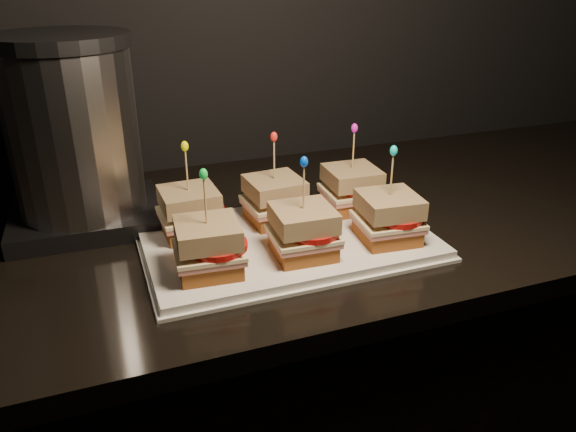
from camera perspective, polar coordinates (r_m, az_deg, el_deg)
name	(u,v)px	position (r m, az deg, el deg)	size (l,w,h in m)	color
cabinet	(308,400)	(1.33, 2.08, -18.13)	(2.34, 0.67, 0.85)	black
granite_slab	(312,222)	(1.08, 2.43, -0.57)	(2.38, 0.71, 0.04)	black
platter	(288,241)	(0.95, 0.00, -2.53)	(0.47, 0.29, 0.02)	white
platter_rim	(288,244)	(0.95, 0.00, -2.85)	(0.48, 0.30, 0.01)	white
sandwich_0_bread_bot	(191,226)	(0.96, -9.81, -1.05)	(0.09, 0.09, 0.02)	#5C300E
sandwich_0_ham	(190,218)	(0.95, -9.88, -0.17)	(0.10, 0.09, 0.01)	#B5675E
sandwich_0_cheese	(190,214)	(0.95, -9.91, 0.21)	(0.10, 0.10, 0.01)	beige
sandwich_0_tomato	(198,210)	(0.94, -9.16, 0.59)	(0.09, 0.09, 0.01)	#AB110E
sandwich_0_bread_top	(189,199)	(0.94, -10.03, 1.74)	(0.09, 0.09, 0.03)	#5D3314
sandwich_0_pick	(187,173)	(0.92, -10.24, 4.33)	(0.00, 0.00, 0.09)	tan
sandwich_0_frill	(185,146)	(0.91, -10.45, 6.99)	(0.01, 0.01, 0.02)	#E9F202
sandwich_1_bread_bot	(275,214)	(0.99, -1.36, 0.24)	(0.09, 0.09, 0.02)	#5C300E
sandwich_1_ham	(275,205)	(0.99, -1.36, 1.10)	(0.10, 0.09, 0.01)	#B5675E
sandwich_1_cheese	(275,202)	(0.99, -1.37, 1.47)	(0.10, 0.10, 0.01)	beige
sandwich_1_tomato	(282,198)	(0.98, -0.60, 1.84)	(0.09, 0.09, 0.01)	#AB110E
sandwich_1_bread_top	(274,187)	(0.97, -1.38, 2.96)	(0.09, 0.09, 0.03)	#5D3314
sandwich_1_pick	(274,162)	(0.96, -1.41, 5.48)	(0.00, 0.00, 0.09)	tan
sandwich_1_frill	(274,137)	(0.94, -1.44, 8.06)	(0.01, 0.01, 0.02)	red
sandwich_2_bread_bot	(351,202)	(1.05, 6.39, 1.41)	(0.09, 0.09, 0.02)	#5C300E
sandwich_2_ham	(351,194)	(1.04, 6.43, 2.24)	(0.10, 0.09, 0.01)	#B5675E
sandwich_2_cheese	(351,190)	(1.04, 6.45, 2.60)	(0.10, 0.10, 0.01)	beige
sandwich_2_tomato	(359,187)	(1.04, 7.21, 2.95)	(0.09, 0.09, 0.01)	#AB110E
sandwich_2_bread_top	(352,176)	(1.03, 6.52, 4.01)	(0.09, 0.09, 0.03)	#5D3314
sandwich_2_pick	(353,153)	(1.01, 6.65, 6.42)	(0.00, 0.00, 0.09)	tan
sandwich_2_frill	(355,128)	(1.00, 6.77, 8.86)	(0.01, 0.01, 0.02)	#D615B4
sandwich_3_bread_bot	(209,264)	(0.84, -7.99, -4.80)	(0.09, 0.09, 0.02)	#5C300E
sandwich_3_ham	(209,254)	(0.84, -8.05, -3.83)	(0.10, 0.09, 0.01)	#B5675E
sandwich_3_cheese	(209,250)	(0.83, -8.08, -3.40)	(0.10, 0.10, 0.01)	beige
sandwich_3_tomato	(217,246)	(0.83, -7.20, -3.00)	(0.09, 0.09, 0.01)	#AB110E
sandwich_3_bread_top	(207,233)	(0.82, -8.19, -1.71)	(0.09, 0.09, 0.03)	#5D3314
sandwich_3_pick	(205,204)	(0.80, -8.39, 1.21)	(0.00, 0.00, 0.09)	tan
sandwich_3_frill	(203,174)	(0.78, -8.59, 4.23)	(0.01, 0.01, 0.02)	green
sandwich_4_bread_bot	(303,247)	(0.88, 1.53, -3.18)	(0.09, 0.09, 0.02)	#5C300E
sandwich_4_ham	(303,238)	(0.87, 1.54, -2.23)	(0.10, 0.09, 0.01)	#B5675E
sandwich_4_cheese	(303,234)	(0.87, 1.55, -1.82)	(0.10, 0.10, 0.01)	beige
sandwich_4_tomato	(312,230)	(0.87, 2.44, -1.42)	(0.09, 0.09, 0.01)	#AB110E
sandwich_4_bread_top	(303,218)	(0.86, 1.57, -0.18)	(0.09, 0.09, 0.03)	#5D3314
sandwich_4_pick	(304,190)	(0.84, 1.61, 2.64)	(0.00, 0.00, 0.09)	tan
sandwich_4_frill	(304,162)	(0.82, 1.64, 5.54)	(0.01, 0.01, 0.02)	#0340D4
sandwich_5_bread_bot	(387,232)	(0.94, 10.02, -1.65)	(0.09, 0.09, 0.02)	#5C300E
sandwich_5_ham	(388,223)	(0.93, 10.10, -0.75)	(0.10, 0.09, 0.01)	#B5675E
sandwich_5_cheese	(388,220)	(0.93, 10.13, -0.36)	(0.10, 0.10, 0.01)	beige
sandwich_5_tomato	(397,216)	(0.93, 10.98, 0.02)	(0.09, 0.09, 0.01)	#AB110E
sandwich_5_bread_top	(389,204)	(0.92, 10.25, 1.19)	(0.09, 0.09, 0.03)	#5D3314
sandwich_5_pick	(391,178)	(0.90, 10.47, 3.84)	(0.00, 0.00, 0.09)	tan
sandwich_5_frill	(394,151)	(0.89, 10.69, 6.55)	(0.01, 0.01, 0.02)	#08C7B6
appliance_base	(87,216)	(1.08, -19.73, 0.04)	(0.26, 0.22, 0.03)	#262628
appliance_body	(73,132)	(1.03, -20.97, 7.96)	(0.22, 0.22, 0.28)	silver
appliance_lid	(58,40)	(1.00, -22.31, 16.21)	(0.23, 0.23, 0.02)	#262628
appliance	(74,135)	(1.03, -20.92, 7.68)	(0.26, 0.22, 0.33)	silver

